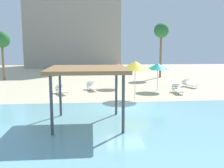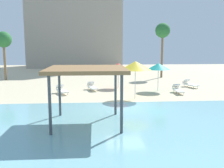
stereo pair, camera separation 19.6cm
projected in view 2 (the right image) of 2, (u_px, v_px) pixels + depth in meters
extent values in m
plane|color=beige|center=(125.00, 108.00, 16.53)|extent=(80.00, 80.00, 0.00)
cube|color=#7AB7C1|center=(139.00, 135.00, 11.35)|extent=(44.00, 13.50, 0.04)
cylinder|color=#42474C|center=(60.00, 93.00, 14.33)|extent=(0.14, 0.14, 2.78)
cylinder|color=#42474C|center=(116.00, 92.00, 14.56)|extent=(0.14, 0.14, 2.78)
cylinder|color=#42474C|center=(50.00, 106.00, 11.14)|extent=(0.14, 0.14, 2.78)
cylinder|color=#42474C|center=(122.00, 105.00, 11.37)|extent=(0.14, 0.14, 2.78)
cube|color=olive|center=(87.00, 69.00, 12.63)|extent=(3.93, 3.93, 0.18)
cylinder|color=silver|center=(158.00, 80.00, 22.79)|extent=(0.06, 0.06, 1.95)
cone|color=teal|center=(158.00, 66.00, 22.60)|extent=(2.09, 2.09, 0.57)
cylinder|color=silver|center=(135.00, 84.00, 19.23)|extent=(0.06, 0.06, 2.25)
cone|color=yellow|center=(135.00, 66.00, 19.01)|extent=(2.43, 2.43, 0.67)
cylinder|color=silver|center=(118.00, 78.00, 24.50)|extent=(0.06, 0.06, 1.90)
cone|color=red|center=(118.00, 66.00, 24.32)|extent=(1.90, 1.90, 0.52)
cylinder|color=white|center=(198.00, 87.00, 24.19)|extent=(0.05, 0.05, 0.22)
cylinder|color=white|center=(194.00, 88.00, 24.01)|extent=(0.05, 0.05, 0.22)
cylinder|color=white|center=(188.00, 85.00, 25.51)|extent=(0.05, 0.05, 0.22)
cylinder|color=white|center=(184.00, 85.00, 25.33)|extent=(0.05, 0.05, 0.22)
cube|color=white|center=(191.00, 85.00, 24.74)|extent=(1.12, 1.90, 0.10)
cube|color=white|center=(186.00, 81.00, 25.38)|extent=(0.73, 0.67, 0.40)
cylinder|color=white|center=(183.00, 94.00, 20.86)|extent=(0.05, 0.05, 0.22)
cylinder|color=white|center=(178.00, 94.00, 20.85)|extent=(0.05, 0.05, 0.22)
cylinder|color=white|center=(179.00, 91.00, 22.28)|extent=(0.05, 0.05, 0.22)
cylinder|color=white|center=(173.00, 91.00, 22.28)|extent=(0.05, 0.05, 0.22)
cube|color=white|center=(178.00, 90.00, 21.55)|extent=(0.71, 1.83, 0.10)
cube|color=white|center=(176.00, 86.00, 22.24)|extent=(0.63, 0.54, 0.40)
cylinder|color=white|center=(68.00, 94.00, 20.77)|extent=(0.05, 0.05, 0.22)
cylinder|color=white|center=(62.00, 94.00, 20.56)|extent=(0.05, 0.05, 0.22)
cylinder|color=white|center=(63.00, 91.00, 22.04)|extent=(0.05, 0.05, 0.22)
cylinder|color=white|center=(57.00, 92.00, 21.82)|extent=(0.05, 0.05, 0.22)
cube|color=white|center=(62.00, 91.00, 21.27)|extent=(1.26, 1.89, 0.10)
cube|color=white|center=(60.00, 86.00, 21.88)|extent=(0.75, 0.70, 0.40)
cylinder|color=white|center=(97.00, 90.00, 22.47)|extent=(0.05, 0.05, 0.22)
cylinder|color=white|center=(92.00, 91.00, 22.32)|extent=(0.05, 0.05, 0.22)
cylinder|color=white|center=(93.00, 88.00, 23.82)|extent=(0.05, 0.05, 0.22)
cylinder|color=white|center=(88.00, 88.00, 23.67)|extent=(0.05, 0.05, 0.22)
cube|color=white|center=(93.00, 87.00, 23.05)|extent=(1.04, 1.89, 0.10)
cube|color=white|center=(91.00, 83.00, 23.70)|extent=(0.71, 0.64, 0.40)
cylinder|color=brown|center=(5.00, 61.00, 29.91)|extent=(0.28, 0.28, 4.51)
sphere|color=#286B33|center=(3.00, 39.00, 29.53)|extent=(1.90, 1.90, 1.90)
cylinder|color=brown|center=(162.00, 56.00, 32.41)|extent=(0.28, 0.28, 5.73)
sphere|color=#286B33|center=(163.00, 30.00, 31.94)|extent=(1.90, 1.90, 1.90)
cube|color=#9E9384|center=(76.00, 12.00, 49.55)|extent=(17.86, 9.75, 21.71)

